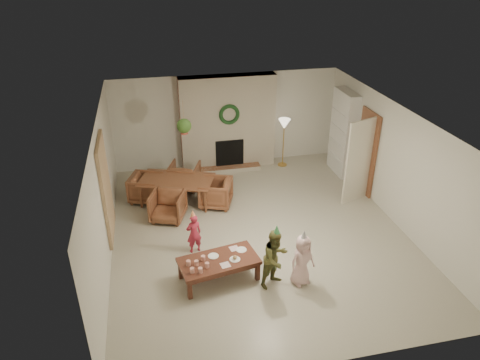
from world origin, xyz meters
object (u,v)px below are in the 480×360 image
object	(u,v)px
dining_chair_near	(168,206)
child_plaid	(275,258)
dining_chair_far	(185,176)
dining_chair_left	(146,188)
coffee_table_top	(219,261)
dining_chair_right	(216,193)
child_pink	(302,260)
child_red	(194,233)
dining_table	(177,191)

from	to	relation	value
dining_chair_near	child_plaid	distance (m)	3.07
dining_chair_far	dining_chair_left	bearing A→B (deg)	45.00
coffee_table_top	child_plaid	size ratio (longest dim) A/B	1.26
dining_chair_right	coffee_table_top	distance (m)	2.62
dining_chair_left	child_plaid	size ratio (longest dim) A/B	0.65
dining_chair_near	child_pink	distance (m)	3.40
dining_chair_right	child_red	world-z (taller)	child_red
dining_chair_left	child_pink	bearing A→B (deg)	-123.80
child_plaid	child_red	bearing A→B (deg)	106.58
child_pink	dining_chair_near	bearing A→B (deg)	111.56
dining_chair_left	coffee_table_top	world-z (taller)	dining_chair_left
coffee_table_top	child_pink	bearing A→B (deg)	-26.40
dining_table	child_plaid	bearing A→B (deg)	-45.92
coffee_table_top	dining_chair_left	bearing A→B (deg)	100.12
child_red	child_pink	world-z (taller)	child_pink
child_plaid	dining_chair_right	bearing A→B (deg)	72.14
dining_table	coffee_table_top	world-z (taller)	dining_table
dining_table	dining_chair_far	size ratio (longest dim) A/B	2.34
dining_table	child_pink	bearing A→B (deg)	-39.97
dining_chair_near	dining_chair_right	bearing A→B (deg)	38.66
dining_chair_far	child_red	size ratio (longest dim) A/B	0.86
coffee_table_top	child_plaid	distance (m)	1.01
dining_chair_left	child_red	bearing A→B (deg)	-138.93
dining_chair_left	dining_table	bearing A→B (deg)	-90.00
dining_chair_far	dining_chair_right	distance (m)	1.18
dining_chair_left	dining_chair_right	bearing A→B (deg)	-90.00
child_red	child_pink	size ratio (longest dim) A/B	0.85
dining_chair_left	coffee_table_top	xyz separation A→B (m)	(1.18, -3.16, 0.07)
dining_table	dining_chair_left	xyz separation A→B (m)	(-0.69, 0.26, 0.03)
dining_table	dining_chair_near	size ratio (longest dim) A/B	2.34
dining_table	dining_chair_far	xyz separation A→B (m)	(0.26, 0.69, 0.03)
dining_chair_right	coffee_table_top	bearing A→B (deg)	11.96
dining_chair_left	coffee_table_top	size ratio (longest dim) A/B	0.51
dining_table	child_pink	distance (m)	3.83
dining_chair_right	child_red	size ratio (longest dim) A/B	0.86
dining_chair_right	child_red	bearing A→B (deg)	-2.56
dining_chair_left	child_red	world-z (taller)	child_red
dining_table	child_pink	world-z (taller)	child_pink
child_pink	dining_chair_far	bearing A→B (deg)	94.46
dining_chair_right	dining_chair_left	bearing A→B (deg)	-90.00
dining_table	dining_chair_right	distance (m)	0.92
dining_chair_near	child_red	distance (m)	1.37
dining_table	dining_chair_right	world-z (taller)	dining_chair_right
dining_table	dining_chair_right	bearing A→B (deg)	0.00
dining_chair_right	coffee_table_top	size ratio (longest dim) A/B	0.51
dining_table	coffee_table_top	size ratio (longest dim) A/B	1.20
dining_table	dining_chair_right	xyz separation A→B (m)	(0.87, -0.32, 0.03)
dining_chair_far	coffee_table_top	world-z (taller)	dining_chair_far
dining_chair_near	dining_chair_right	distance (m)	1.18
dining_table	dining_chair_near	world-z (taller)	dining_chair_near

